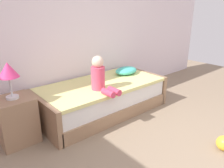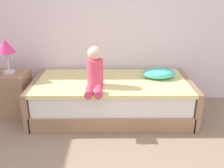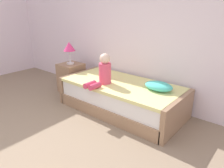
{
  "view_description": "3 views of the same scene",
  "coord_description": "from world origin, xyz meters",
  "px_view_note": "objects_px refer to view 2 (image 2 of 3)",
  "views": [
    {
      "loc": [
        -1.87,
        -0.6,
        1.65
      ],
      "look_at": [
        0.13,
        1.75,
        0.55
      ],
      "focal_mm": 34.76,
      "sensor_mm": 36.0,
      "label": 1
    },
    {
      "loc": [
        0.11,
        -1.07,
        1.65
      ],
      "look_at": [
        0.13,
        1.75,
        0.55
      ],
      "focal_mm": 39.89,
      "sensor_mm": 36.0,
      "label": 2
    },
    {
      "loc": [
        2.13,
        -0.66,
        1.68
      ],
      "look_at": [
        0.13,
        1.75,
        0.55
      ],
      "focal_mm": 33.7,
      "sensor_mm": 36.0,
      "label": 3
    }
  ],
  "objects_px": {
    "bed": "(112,98)",
    "nightstand": "(13,94)",
    "pillow": "(159,73)",
    "table_lamp": "(5,48)",
    "child_figure": "(95,71)"
  },
  "relations": [
    {
      "from": "bed",
      "to": "table_lamp",
      "type": "bearing_deg",
      "value": 178.56
    },
    {
      "from": "child_figure",
      "to": "bed",
      "type": "bearing_deg",
      "value": 47.65
    },
    {
      "from": "bed",
      "to": "child_figure",
      "type": "xyz_separation_m",
      "value": [
        -0.21,
        -0.23,
        0.46
      ]
    },
    {
      "from": "nightstand",
      "to": "pillow",
      "type": "xyz_separation_m",
      "value": [
        1.98,
        0.07,
        0.26
      ]
    },
    {
      "from": "child_figure",
      "to": "nightstand",
      "type": "bearing_deg",
      "value": 167.06
    },
    {
      "from": "table_lamp",
      "to": "pillow",
      "type": "distance_m",
      "value": 2.02
    },
    {
      "from": "bed",
      "to": "pillow",
      "type": "distance_m",
      "value": 0.72
    },
    {
      "from": "bed",
      "to": "nightstand",
      "type": "height_order",
      "value": "nightstand"
    },
    {
      "from": "table_lamp",
      "to": "child_figure",
      "type": "distance_m",
      "value": 1.19
    },
    {
      "from": "nightstand",
      "to": "pillow",
      "type": "relative_size",
      "value": 1.36
    },
    {
      "from": "bed",
      "to": "pillow",
      "type": "relative_size",
      "value": 4.8
    },
    {
      "from": "nightstand",
      "to": "child_figure",
      "type": "distance_m",
      "value": 1.24
    },
    {
      "from": "bed",
      "to": "nightstand",
      "type": "distance_m",
      "value": 1.35
    },
    {
      "from": "table_lamp",
      "to": "pillow",
      "type": "height_order",
      "value": "table_lamp"
    },
    {
      "from": "bed",
      "to": "nightstand",
      "type": "relative_size",
      "value": 3.52
    }
  ]
}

